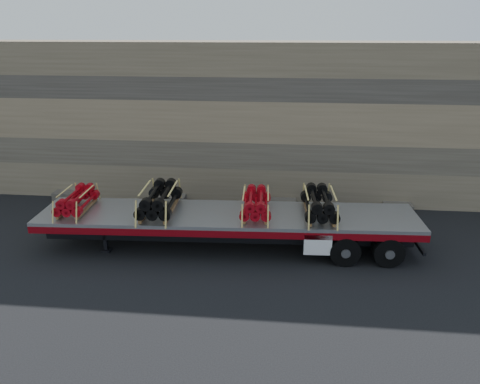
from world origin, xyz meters
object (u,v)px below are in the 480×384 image
object	(u,v)px
bundle_midfront	(159,200)
bundle_midrear	(256,204)
bundle_rear	(319,204)
bundle_front	(77,201)
trailer	(228,230)

from	to	relation	value
bundle_midfront	bundle_midrear	world-z (taller)	bundle_midfront
bundle_midfront	bundle_rear	world-z (taller)	bundle_midfront
bundle_front	bundle_midfront	size ratio (longest dim) A/B	0.81
bundle_front	bundle_midrear	distance (m)	6.43
trailer	bundle_midfront	bearing A→B (deg)	-180.00
trailer	bundle_rear	xyz separation A→B (m)	(3.21, 0.16, 1.07)
bundle_midfront	bundle_midrear	distance (m)	3.43
trailer	bundle_front	bearing A→B (deg)	180.00
trailer	bundle_rear	distance (m)	3.39
trailer	bundle_midrear	size ratio (longest dim) A/B	6.41
trailer	bundle_midfront	xyz separation A→B (m)	(-2.43, -0.12, 1.10)
trailer	bundle_midrear	world-z (taller)	bundle_midrear
bundle_front	bundle_midfront	xyz separation A→B (m)	(3.00, 0.15, 0.08)
bundle_midfront	bundle_front	bearing A→B (deg)	180.00
bundle_midfront	bundle_rear	bearing A→B (deg)	0.00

